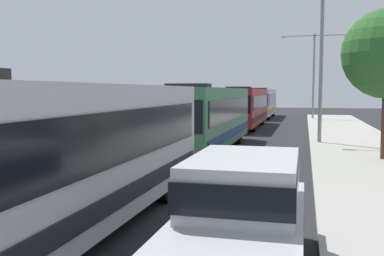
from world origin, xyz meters
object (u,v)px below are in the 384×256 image
at_px(bus_second_in_line, 207,116).
at_px(white_suv, 243,212).
at_px(streetlamp_mid, 322,41).
at_px(bus_lead, 67,152).
at_px(bus_middle, 245,106).
at_px(streetlamp_far, 314,66).
at_px(bus_fourth_in_line, 261,102).

xyz_separation_m(bus_second_in_line, white_suv, (3.70, -14.19, -0.66)).
relative_size(bus_second_in_line, streetlamp_mid, 1.32).
distance_m(bus_lead, bus_middle, 27.06).
bearing_deg(white_suv, streetlamp_far, 87.53).
height_order(bus_lead, bus_fourth_in_line, same).
bearing_deg(bus_lead, bus_second_in_line, 90.00).
relative_size(bus_middle, streetlamp_far, 1.39).
distance_m(bus_lead, white_suv, 3.92).
relative_size(streetlamp_mid, streetlamp_far, 1.06).
distance_m(bus_middle, bus_fourth_in_line, 13.43).
bearing_deg(bus_middle, streetlamp_mid, -62.06).
height_order(bus_fourth_in_line, white_suv, bus_fourth_in_line).
bearing_deg(streetlamp_mid, white_suv, -95.39).
bearing_deg(bus_second_in_line, white_suv, -75.39).
distance_m(bus_middle, streetlamp_far, 12.96).
xyz_separation_m(bus_lead, bus_middle, (0.00, 27.06, 0.00)).
bearing_deg(bus_middle, streetlamp_far, 64.28).
distance_m(bus_second_in_line, white_suv, 14.68).
bearing_deg(streetlamp_far, bus_middle, -115.72).
height_order(bus_lead, streetlamp_far, streetlamp_far).
height_order(bus_second_in_line, white_suv, bus_second_in_line).
xyz_separation_m(bus_middle, streetlamp_far, (5.40, 11.21, 3.65)).
height_order(streetlamp_mid, streetlamp_far, streetlamp_mid).
bearing_deg(bus_fourth_in_line, bus_middle, -90.00).
bearing_deg(white_suv, bus_middle, 97.47).
xyz_separation_m(bus_second_in_line, streetlamp_far, (5.40, 25.21, 3.65)).
bearing_deg(white_suv, bus_fourth_in_line, 95.08).
height_order(bus_fourth_in_line, streetlamp_mid, streetlamp_mid).
distance_m(bus_middle, white_suv, 28.44).
relative_size(bus_middle, bus_fourth_in_line, 1.05).
bearing_deg(streetlamp_mid, streetlamp_far, 90.00).
xyz_separation_m(white_suv, streetlamp_mid, (1.70, 18.01, 4.53)).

